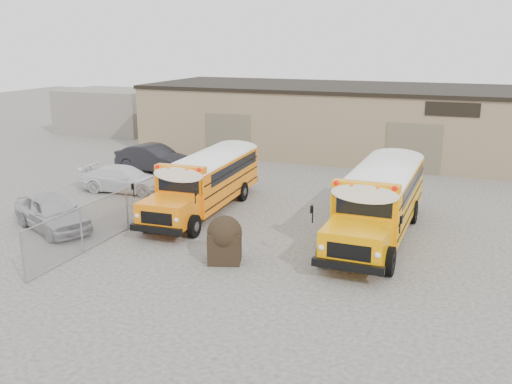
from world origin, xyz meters
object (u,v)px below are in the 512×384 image
(school_bus_left, at_px, (247,155))
(car_silver, at_px, (52,212))
(tarp_bundle, at_px, (225,239))
(car_dark, at_px, (154,158))
(car_white, at_px, (124,179))
(school_bus_right, at_px, (402,165))

(school_bus_left, relative_size, car_silver, 2.10)
(school_bus_left, relative_size, tarp_bundle, 5.39)
(school_bus_left, xyz_separation_m, car_silver, (-4.53, -10.62, -0.80))
(school_bus_left, distance_m, car_dark, 6.28)
(car_silver, height_order, car_dark, car_dark)
(school_bus_left, height_order, car_silver, school_bus_left)
(car_silver, bearing_deg, car_white, 31.95)
(tarp_bundle, height_order, car_dark, tarp_bundle)
(car_dark, bearing_deg, school_bus_right, -82.94)
(car_silver, distance_m, car_white, 6.46)
(tarp_bundle, bearing_deg, school_bus_left, 108.11)
(school_bus_left, height_order, tarp_bundle, school_bus_left)
(school_bus_right, xyz_separation_m, car_dark, (-14.65, 0.64, -0.87))
(tarp_bundle, xyz_separation_m, car_white, (-8.95, 7.08, -0.21))
(school_bus_left, height_order, car_dark, school_bus_left)
(car_dark, bearing_deg, car_silver, -161.67)
(school_bus_right, relative_size, car_silver, 2.25)
(tarp_bundle, relative_size, car_dark, 0.35)
(tarp_bundle, bearing_deg, car_silver, 175.38)
(car_silver, height_order, car_white, car_silver)
(school_bus_left, bearing_deg, car_white, -141.36)
(school_bus_left, xyz_separation_m, car_white, (-5.26, -4.21, -0.89))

